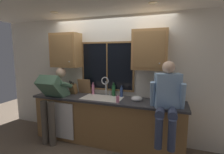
# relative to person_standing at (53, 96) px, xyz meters

# --- Properties ---
(back_wall) EXTENTS (5.36, 0.12, 2.55)m
(back_wall) POSITION_rel_person_standing_xyz_m (1.03, 0.64, 0.34)
(back_wall) COLOR silver
(back_wall) RESTS_ON floor
(ceiling_downlight_left) EXTENTS (0.14, 0.14, 0.01)m
(ceiling_downlight_left) POSITION_rel_person_standing_xyz_m (0.14, -0.02, 1.61)
(ceiling_downlight_left) COLOR #FFEAB2
(ceiling_downlight_right) EXTENTS (0.14, 0.14, 0.01)m
(ceiling_downlight_right) POSITION_rel_person_standing_xyz_m (1.91, -0.02, 1.61)
(ceiling_downlight_right) COLOR #FFEAB2
(window_glass) EXTENTS (1.10, 0.02, 0.95)m
(window_glass) POSITION_rel_person_standing_xyz_m (0.95, 0.57, 0.59)
(window_glass) COLOR black
(window_frame_top) EXTENTS (1.17, 0.02, 0.04)m
(window_frame_top) POSITION_rel_person_standing_xyz_m (0.95, 0.56, 1.08)
(window_frame_top) COLOR brown
(window_frame_bottom) EXTENTS (1.17, 0.02, 0.04)m
(window_frame_bottom) POSITION_rel_person_standing_xyz_m (0.95, 0.56, 0.10)
(window_frame_bottom) COLOR brown
(window_frame_left) EXTENTS (0.03, 0.02, 0.95)m
(window_frame_left) POSITION_rel_person_standing_xyz_m (0.38, 0.56, 0.59)
(window_frame_left) COLOR brown
(window_frame_right) EXTENTS (0.03, 0.02, 0.95)m
(window_frame_right) POSITION_rel_person_standing_xyz_m (1.52, 0.56, 0.59)
(window_frame_right) COLOR brown
(window_mullion_center) EXTENTS (0.02, 0.02, 0.95)m
(window_mullion_center) POSITION_rel_person_standing_xyz_m (0.95, 0.56, 0.59)
(window_mullion_center) COLOR brown
(lower_cabinet_run) EXTENTS (2.96, 0.58, 0.88)m
(lower_cabinet_run) POSITION_rel_person_standing_xyz_m (1.03, 0.29, -0.50)
(lower_cabinet_run) COLOR olive
(lower_cabinet_run) RESTS_ON floor
(countertop) EXTENTS (3.02, 0.62, 0.04)m
(countertop) POSITION_rel_person_standing_xyz_m (1.03, 0.27, -0.04)
(countertop) COLOR #38383D
(countertop) RESTS_ON lower_cabinet_run
(dishwasher_front) EXTENTS (0.60, 0.02, 0.74)m
(dishwasher_front) POSITION_rel_person_standing_xyz_m (0.16, -0.03, -0.48)
(dishwasher_front) COLOR white
(upper_cabinet_left) EXTENTS (0.62, 0.36, 0.72)m
(upper_cabinet_left) POSITION_rel_person_standing_xyz_m (0.06, 0.41, 0.92)
(upper_cabinet_left) COLOR #A87A47
(upper_cabinet_right) EXTENTS (0.62, 0.36, 0.72)m
(upper_cabinet_right) POSITION_rel_person_standing_xyz_m (1.84, 0.41, 0.92)
(upper_cabinet_right) COLOR #A87A47
(sink) EXTENTS (0.80, 0.46, 0.21)m
(sink) POSITION_rel_person_standing_xyz_m (0.95, 0.28, -0.12)
(sink) COLOR white
(sink) RESTS_ON lower_cabinet_run
(faucet) EXTENTS (0.18, 0.09, 0.40)m
(faucet) POSITION_rel_person_standing_xyz_m (0.96, 0.46, 0.24)
(faucet) COLOR silver
(faucet) RESTS_ON countertop
(person_standing) EXTENTS (0.53, 0.72, 1.49)m
(person_standing) POSITION_rel_person_standing_xyz_m (0.00, 0.00, 0.00)
(person_standing) COLOR #595147
(person_standing) RESTS_ON floor
(person_sitting_on_counter) EXTENTS (0.54, 0.65, 1.26)m
(person_sitting_on_counter) POSITION_rel_person_standing_xyz_m (2.18, 0.01, 0.17)
(person_sitting_on_counter) COLOR #384260
(person_sitting_on_counter) RESTS_ON countertop
(knife_block) EXTENTS (0.12, 0.18, 0.32)m
(knife_block) POSITION_rel_person_standing_xyz_m (0.24, 0.37, 0.09)
(knife_block) COLOR olive
(knife_block) RESTS_ON countertop
(cutting_board) EXTENTS (0.30, 0.09, 0.32)m
(cutting_board) POSITION_rel_person_standing_xyz_m (0.44, 0.50, 0.14)
(cutting_board) COLOR #997047
(cutting_board) RESTS_ON countertop
(mixing_bowl) EXTENTS (0.20, 0.20, 0.10)m
(mixing_bowl) POSITION_rel_person_standing_xyz_m (1.64, 0.29, 0.03)
(mixing_bowl) COLOR silver
(mixing_bowl) RESTS_ON countertop
(soap_dispenser) EXTENTS (0.06, 0.07, 0.17)m
(soap_dispenser) POSITION_rel_person_standing_xyz_m (1.34, 0.09, 0.05)
(soap_dispenser) COLOR pink
(soap_dispenser) RESTS_ON countertop
(bottle_green_glass) EXTENTS (0.07, 0.07, 0.29)m
(bottle_green_glass) POSITION_rel_person_standing_xyz_m (1.12, 0.50, 0.10)
(bottle_green_glass) COLOR #1E592D
(bottle_green_glass) RESTS_ON countertop
(bottle_tall_clear) EXTENTS (0.06, 0.06, 0.27)m
(bottle_tall_clear) POSITION_rel_person_standing_xyz_m (0.65, 0.50, 0.10)
(bottle_tall_clear) COLOR pink
(bottle_tall_clear) RESTS_ON countertop
(bottle_amber_small) EXTENTS (0.06, 0.06, 0.24)m
(bottle_amber_small) POSITION_rel_person_standing_xyz_m (1.29, 0.49, 0.08)
(bottle_amber_small) COLOR #334C8C
(bottle_amber_small) RESTS_ON countertop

